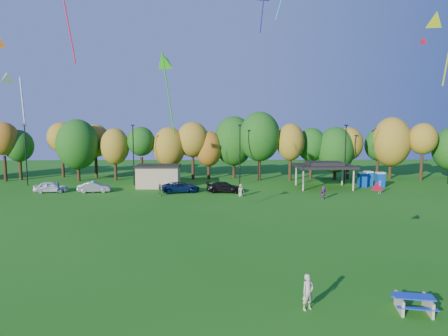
{
  "coord_description": "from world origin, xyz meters",
  "views": [
    {
      "loc": [
        -1.48,
        -19.9,
        9.52
      ],
      "look_at": [
        -1.01,
        6.0,
        6.51
      ],
      "focal_mm": 32.0,
      "sensor_mm": 36.0,
      "label": 1
    }
  ],
  "objects_px": {
    "car_a": "(51,187)",
    "car_c": "(181,187)",
    "car_b": "(94,187)",
    "porta_potties": "(370,179)",
    "kite_flyer": "(308,292)",
    "picnic_table": "(414,302)",
    "car_d": "(224,187)"
  },
  "relations": [
    {
      "from": "car_a",
      "to": "car_b",
      "type": "height_order",
      "value": "car_a"
    },
    {
      "from": "car_d",
      "to": "picnic_table",
      "type": "bearing_deg",
      "value": -160.24
    },
    {
      "from": "car_a",
      "to": "car_c",
      "type": "xyz_separation_m",
      "value": [
        17.64,
        -0.39,
        -0.02
      ]
    },
    {
      "from": "car_c",
      "to": "porta_potties",
      "type": "bearing_deg",
      "value": -94.6
    },
    {
      "from": "car_c",
      "to": "car_d",
      "type": "bearing_deg",
      "value": -105.19
    },
    {
      "from": "car_a",
      "to": "car_c",
      "type": "distance_m",
      "value": 17.64
    },
    {
      "from": "car_c",
      "to": "car_d",
      "type": "height_order",
      "value": "car_c"
    },
    {
      "from": "kite_flyer",
      "to": "car_d",
      "type": "xyz_separation_m",
      "value": [
        -3.59,
        33.99,
        -0.21
      ]
    },
    {
      "from": "porta_potties",
      "to": "car_a",
      "type": "xyz_separation_m",
      "value": [
        -45.19,
        -4.04,
        -0.35
      ]
    },
    {
      "from": "kite_flyer",
      "to": "car_d",
      "type": "height_order",
      "value": "kite_flyer"
    },
    {
      "from": "kite_flyer",
      "to": "car_c",
      "type": "bearing_deg",
      "value": 78.64
    },
    {
      "from": "picnic_table",
      "to": "car_d",
      "type": "relative_size",
      "value": 0.44
    },
    {
      "from": "porta_potties",
      "to": "picnic_table",
      "type": "bearing_deg",
      "value": -108.15
    },
    {
      "from": "car_d",
      "to": "kite_flyer",
      "type": "bearing_deg",
      "value": -168.72
    },
    {
      "from": "porta_potties",
      "to": "kite_flyer",
      "type": "distance_m",
      "value": 42.58
    },
    {
      "from": "picnic_table",
      "to": "car_c",
      "type": "distance_m",
      "value": 37.51
    },
    {
      "from": "porta_potties",
      "to": "kite_flyer",
      "type": "height_order",
      "value": "porta_potties"
    },
    {
      "from": "picnic_table",
      "to": "kite_flyer",
      "type": "xyz_separation_m",
      "value": [
        -5.29,
        0.32,
        0.45
      ]
    },
    {
      "from": "car_c",
      "to": "kite_flyer",
      "type": "bearing_deg",
      "value": -178.16
    },
    {
      "from": "car_b",
      "to": "car_c",
      "type": "height_order",
      "value": "car_c"
    },
    {
      "from": "kite_flyer",
      "to": "car_b",
      "type": "relative_size",
      "value": 0.43
    },
    {
      "from": "picnic_table",
      "to": "car_b",
      "type": "distance_m",
      "value": 43.68
    },
    {
      "from": "car_a",
      "to": "car_d",
      "type": "xyz_separation_m",
      "value": [
        23.56,
        -0.54,
        -0.03
      ]
    },
    {
      "from": "car_b",
      "to": "car_c",
      "type": "relative_size",
      "value": 0.83
    },
    {
      "from": "picnic_table",
      "to": "kite_flyer",
      "type": "bearing_deg",
      "value": -173.09
    },
    {
      "from": "kite_flyer",
      "to": "car_d",
      "type": "distance_m",
      "value": 34.18
    },
    {
      "from": "porta_potties",
      "to": "car_c",
      "type": "xyz_separation_m",
      "value": [
        -27.55,
        -4.42,
        -0.38
      ]
    },
    {
      "from": "porta_potties",
      "to": "car_a",
      "type": "relative_size",
      "value": 0.86
    },
    {
      "from": "car_a",
      "to": "car_c",
      "type": "relative_size",
      "value": 0.84
    },
    {
      "from": "picnic_table",
      "to": "car_c",
      "type": "relative_size",
      "value": 0.42
    },
    {
      "from": "kite_flyer",
      "to": "car_a",
      "type": "relative_size",
      "value": 0.42
    },
    {
      "from": "porta_potties",
      "to": "car_c",
      "type": "height_order",
      "value": "porta_potties"
    }
  ]
}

